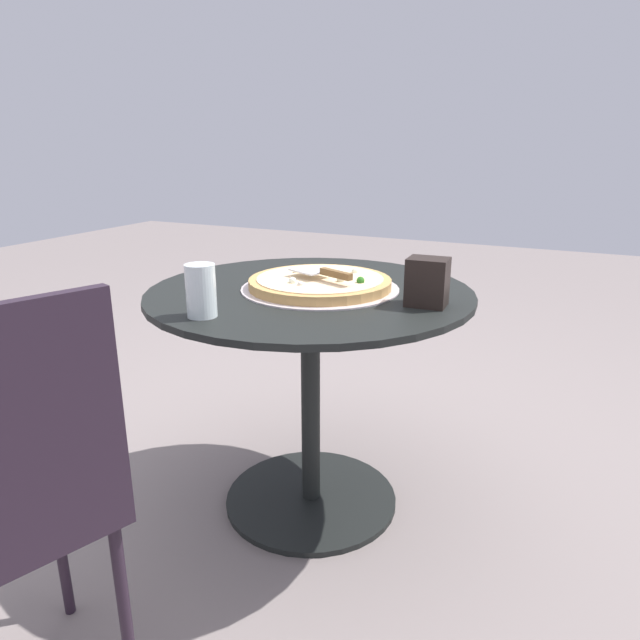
# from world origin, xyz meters

# --- Properties ---
(ground_plane) EXTENTS (10.00, 10.00, 0.00)m
(ground_plane) POSITION_xyz_m (0.00, 0.00, 0.00)
(ground_plane) COLOR gray
(patio_table) EXTENTS (0.92, 0.92, 0.69)m
(patio_table) POSITION_xyz_m (0.00, 0.00, 0.50)
(patio_table) COLOR black
(patio_table) RESTS_ON ground
(pizza_on_tray) EXTENTS (0.45, 0.45, 0.05)m
(pizza_on_tray) POSITION_xyz_m (-0.02, -0.02, 0.71)
(pizza_on_tray) COLOR beige
(pizza_on_tray) RESTS_ON patio_table
(pizza_server) EXTENTS (0.21, 0.13, 0.02)m
(pizza_server) POSITION_xyz_m (-0.05, 0.01, 0.75)
(pizza_server) COLOR silver
(pizza_server) RESTS_ON pizza_on_tray
(drinking_cup) EXTENTS (0.07, 0.07, 0.13)m
(drinking_cup) POSITION_xyz_m (0.12, 0.34, 0.75)
(drinking_cup) COLOR white
(drinking_cup) RESTS_ON patio_table
(napkin_dispenser) EXTENTS (0.10, 0.08, 0.12)m
(napkin_dispenser) POSITION_xyz_m (-0.34, 0.02, 0.75)
(napkin_dispenser) COLOR black
(napkin_dispenser) RESTS_ON patio_table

